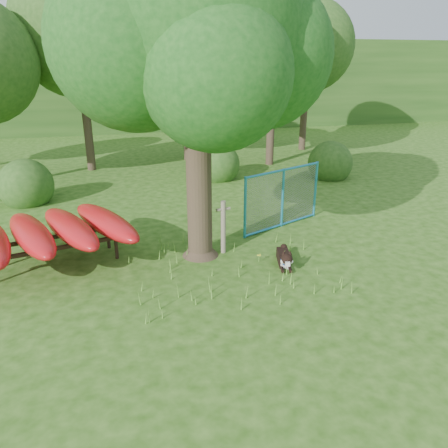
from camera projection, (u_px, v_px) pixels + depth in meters
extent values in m
plane|color=#234B0F|center=(229.00, 288.00, 9.24)|extent=(80.00, 80.00, 0.00)
cylinder|color=#34271C|center=(199.00, 163.00, 10.01)|extent=(0.74, 0.74, 4.65)
cone|color=#34271C|center=(200.00, 246.00, 10.74)|extent=(1.11, 1.11, 0.47)
sphere|color=#164B15|center=(196.00, 25.00, 9.00)|extent=(4.47, 4.47, 4.47)
sphere|color=#164B15|center=(257.00, 54.00, 9.68)|extent=(3.35, 3.35, 3.35)
sphere|color=#164B15|center=(135.00, 44.00, 8.82)|extent=(3.54, 3.54, 3.54)
sphere|color=#164B15|center=(216.00, 74.00, 8.27)|extent=(2.98, 2.98, 2.98)
sphere|color=#164B15|center=(175.00, 11.00, 9.85)|extent=(3.16, 3.16, 3.16)
cylinder|color=#34271C|center=(223.00, 134.00, 9.77)|extent=(1.32, 0.24, 0.99)
cylinder|color=#34271C|center=(178.00, 116.00, 9.84)|extent=(0.86, 0.90, 0.95)
cylinder|color=#706454|center=(223.00, 227.00, 10.74)|extent=(0.14, 0.14, 1.35)
cylinder|color=#706454|center=(223.00, 209.00, 10.58)|extent=(0.37, 0.13, 0.07)
cylinder|color=black|center=(116.00, 248.00, 10.55)|extent=(0.10, 0.10, 0.53)
cylinder|color=black|center=(108.00, 238.00, 11.16)|extent=(0.10, 0.10, 0.53)
cube|color=black|center=(56.00, 249.00, 9.84)|extent=(3.08, 0.84, 0.08)
cube|color=black|center=(50.00, 238.00, 10.44)|extent=(3.08, 0.84, 0.08)
ellipsoid|color=red|center=(32.00, 234.00, 9.85)|extent=(1.76, 3.22, 0.50)
ellipsoid|color=red|center=(70.00, 228.00, 10.23)|extent=(1.86, 3.20, 0.50)
ellipsoid|color=red|center=(106.00, 222.00, 10.60)|extent=(1.95, 3.18, 0.50)
cube|color=black|center=(284.00, 258.00, 10.39)|extent=(0.44, 0.76, 0.25)
cube|color=silver|center=(285.00, 264.00, 10.10)|extent=(0.26, 0.20, 0.23)
sphere|color=black|center=(287.00, 259.00, 9.86)|extent=(0.27, 0.27, 0.27)
cube|color=silver|center=(287.00, 263.00, 9.76)|extent=(0.14, 0.17, 0.09)
sphere|color=silver|center=(283.00, 261.00, 9.86)|extent=(0.12, 0.12, 0.12)
sphere|color=silver|center=(290.00, 261.00, 9.86)|extent=(0.12, 0.12, 0.12)
cone|color=black|center=(284.00, 253.00, 9.85)|extent=(0.13, 0.14, 0.13)
cone|color=black|center=(290.00, 253.00, 9.85)|extent=(0.10, 0.12, 0.13)
cylinder|color=black|center=(282.00, 269.00, 9.98)|extent=(0.15, 0.32, 0.07)
cylinder|color=black|center=(290.00, 269.00, 9.98)|extent=(0.15, 0.32, 0.07)
sphere|color=black|center=(284.00, 247.00, 10.72)|extent=(0.16, 0.16, 0.16)
torus|color=blue|center=(286.00, 260.00, 9.96)|extent=(0.27, 0.14, 0.26)
cylinder|color=teal|center=(245.00, 208.00, 11.58)|extent=(0.10, 0.10, 1.71)
cylinder|color=teal|center=(283.00, 198.00, 12.42)|extent=(0.10, 0.10, 1.71)
cylinder|color=teal|center=(315.00, 189.00, 13.26)|extent=(0.10, 0.10, 1.71)
cylinder|color=teal|center=(284.00, 170.00, 12.13)|extent=(2.63, 1.23, 0.07)
cylinder|color=teal|center=(281.00, 225.00, 12.70)|extent=(2.63, 1.23, 0.07)
plane|color=gray|center=(283.00, 198.00, 12.42)|extent=(2.61, 1.17, 2.86)
cylinder|color=#5F9932|center=(259.00, 259.00, 10.42)|extent=(0.01, 0.01, 0.18)
sphere|color=yellow|center=(259.00, 255.00, 10.39)|extent=(0.03, 0.03, 0.03)
sphere|color=yellow|center=(260.00, 254.00, 10.41)|extent=(0.03, 0.03, 0.03)
sphere|color=yellow|center=(258.00, 255.00, 10.41)|extent=(0.03, 0.03, 0.03)
sphere|color=yellow|center=(260.00, 256.00, 10.37)|extent=(0.03, 0.03, 0.03)
sphere|color=yellow|center=(259.00, 255.00, 10.37)|extent=(0.03, 0.03, 0.03)
cylinder|color=#34271C|center=(86.00, 109.00, 18.47)|extent=(0.36, 0.36, 5.25)
sphere|color=#254C18|center=(77.00, 32.00, 17.42)|extent=(5.20, 5.20, 5.20)
cylinder|color=#34271C|center=(187.00, 119.00, 20.70)|extent=(0.36, 0.36, 3.85)
sphere|color=#254C18|center=(185.00, 70.00, 19.93)|extent=(4.00, 4.00, 4.00)
cylinder|color=#34271C|center=(271.00, 112.00, 19.57)|extent=(0.36, 0.36, 4.76)
sphere|color=#254C18|center=(274.00, 47.00, 18.62)|extent=(4.80, 4.80, 4.80)
cylinder|color=#34271C|center=(305.00, 103.00, 22.99)|extent=(0.36, 0.36, 4.90)
sphere|color=#254C18|center=(308.00, 46.00, 22.01)|extent=(4.60, 4.60, 4.60)
sphere|color=#254C18|center=(29.00, 203.00, 14.83)|extent=(1.80, 1.80, 1.80)
sphere|color=#254C18|center=(329.00, 178.00, 18.05)|extent=(1.80, 1.80, 1.80)
sphere|color=#254C18|center=(218.00, 179.00, 17.87)|extent=(1.80, 1.80, 1.80)
cube|color=#254C18|center=(132.00, 82.00, 33.55)|extent=(80.00, 12.00, 6.00)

